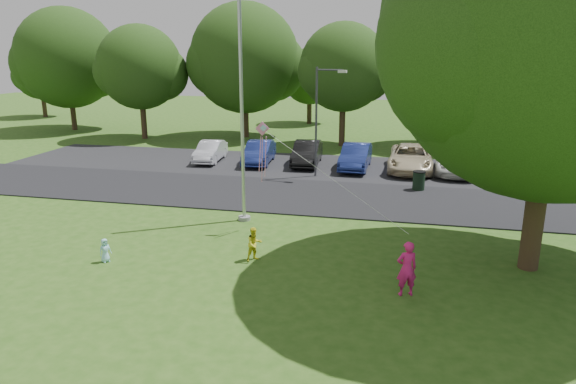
% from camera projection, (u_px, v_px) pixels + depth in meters
% --- Properties ---
extents(ground, '(120.00, 120.00, 0.00)m').
position_uv_depth(ground, '(305.00, 279.00, 15.80)').
color(ground, '#2B5215').
rests_on(ground, ground).
extents(park_road, '(60.00, 6.00, 0.06)m').
position_uv_depth(park_road, '(340.00, 198.00, 24.26)').
color(park_road, black).
rests_on(park_road, ground).
extents(parking_strip, '(42.00, 7.00, 0.06)m').
position_uv_depth(parking_strip, '(353.00, 168.00, 30.38)').
color(parking_strip, black).
rests_on(parking_strip, ground).
extents(flagpole, '(0.50, 0.50, 10.00)m').
position_uv_depth(flagpole, '(242.00, 119.00, 20.12)').
color(flagpole, '#B7BABF').
rests_on(flagpole, ground).
extents(street_lamp, '(1.66, 0.44, 5.94)m').
position_uv_depth(street_lamp, '(320.00, 112.00, 27.38)').
color(street_lamp, '#3F3F44').
rests_on(street_lamp, ground).
extents(trash_can, '(0.63, 0.63, 1.00)m').
position_uv_depth(trash_can, '(419.00, 181.00, 25.51)').
color(trash_can, black).
rests_on(trash_can, ground).
extents(big_tree, '(10.76, 10.25, 12.62)m').
position_uv_depth(big_tree, '(557.00, 35.00, 14.59)').
color(big_tree, '#332316').
rests_on(big_tree, ground).
extents(tree_row, '(64.35, 11.94, 10.88)m').
position_uv_depth(tree_row, '(390.00, 66.00, 36.73)').
color(tree_row, '#332316').
rests_on(tree_row, ground).
extents(horizon_trees, '(77.46, 7.20, 7.02)m').
position_uv_depth(horizon_trees, '(421.00, 79.00, 45.67)').
color(horizon_trees, '#332316').
rests_on(horizon_trees, ground).
extents(parked_cars, '(20.16, 5.52, 1.47)m').
position_uv_depth(parked_cars, '(390.00, 158.00, 29.69)').
color(parked_cars, silver).
rests_on(parked_cars, ground).
extents(woman, '(0.69, 0.57, 1.64)m').
position_uv_depth(woman, '(407.00, 269.00, 14.53)').
color(woman, '#D81C70').
rests_on(woman, ground).
extents(child_yellow, '(0.70, 0.70, 1.15)m').
position_uv_depth(child_yellow, '(254.00, 244.00, 17.04)').
color(child_yellow, yellow).
rests_on(child_yellow, ground).
extents(child_blue, '(0.43, 0.47, 0.81)m').
position_uv_depth(child_blue, '(105.00, 250.00, 16.95)').
color(child_blue, '#9EE5F3').
rests_on(child_blue, ground).
extents(kite, '(5.69, 4.71, 2.40)m').
position_uv_depth(kite, '(266.00, 143.00, 18.97)').
color(kite, pink).
rests_on(kite, ground).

